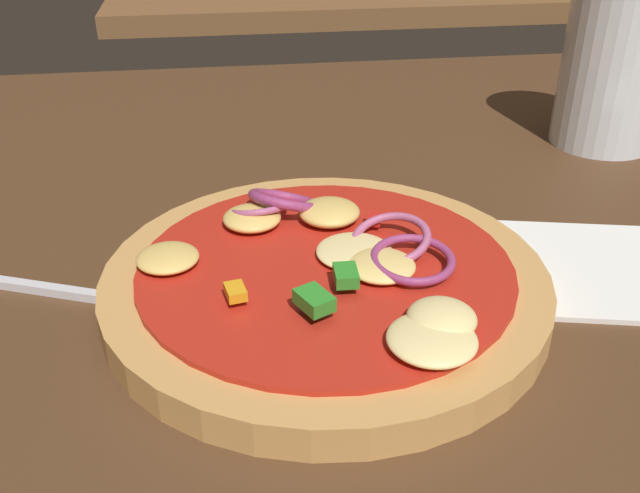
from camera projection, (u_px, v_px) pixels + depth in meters
name	position (u px, v px, depth m)	size (l,w,h in m)	color
dining_table	(408.00, 327.00, 0.38)	(1.32, 0.92, 0.03)	#4C301C
pizza	(327.00, 279.00, 0.37)	(0.23, 0.23, 0.04)	tan
fork	(49.00, 290.00, 0.38)	(0.18, 0.08, 0.01)	silver
beer_glass	(613.00, 69.00, 0.54)	(0.08, 0.08, 0.13)	silver
napkin	(634.00, 270.00, 0.40)	(0.16, 0.13, 0.00)	white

